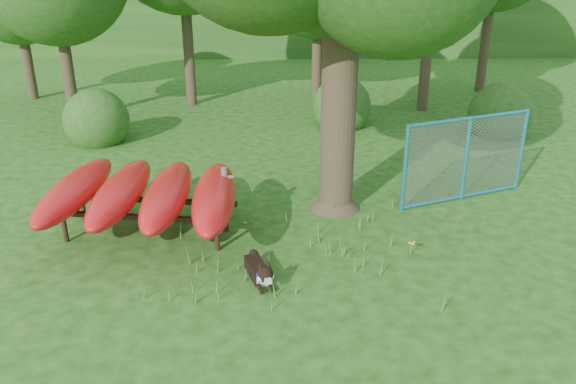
{
  "coord_description": "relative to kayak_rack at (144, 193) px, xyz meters",
  "views": [
    {
      "loc": [
        0.01,
        -7.79,
        4.69
      ],
      "look_at": [
        0.2,
        1.2,
        1.0
      ],
      "focal_mm": 35.0,
      "sensor_mm": 36.0,
      "label": 1
    }
  ],
  "objects": [
    {
      "name": "fence_section",
      "position": [
        6.32,
        1.63,
        0.05
      ],
      "size": [
        2.9,
        1.24,
        3.02
      ],
      "rotation": [
        0.0,
        0.0,
        0.39
      ],
      "color": "teal",
      "rests_on": "ground"
    },
    {
      "name": "shrub_left",
      "position": [
        -2.62,
        5.95,
        -0.86
      ],
      "size": [
        1.8,
        1.8,
        1.8
      ],
      "primitive_type": "sphere",
      "color": "#24531B",
      "rests_on": "ground"
    },
    {
      "name": "husky_dog",
      "position": [
        2.11,
        -1.62,
        -0.69
      ],
      "size": [
        0.51,
        1.06,
        0.48
      ],
      "rotation": [
        0.0,
        0.0,
        0.32
      ],
      "color": "black",
      "rests_on": "ground"
    },
    {
      "name": "shrub_mid",
      "position": [
        4.38,
        7.45,
        -0.86
      ],
      "size": [
        1.8,
        1.8,
        1.8
      ],
      "primitive_type": "sphere",
      "color": "#24531B",
      "rests_on": "ground"
    },
    {
      "name": "wooden_post",
      "position": [
        1.43,
        0.29,
        -0.21
      ],
      "size": [
        0.33,
        0.12,
        1.23
      ],
      "rotation": [
        0.0,
        0.0,
        0.06
      ],
      "color": "#655A4C",
      "rests_on": "ground"
    },
    {
      "name": "wildflower_clump",
      "position": [
        4.69,
        -0.82,
        -0.65
      ],
      "size": [
        0.12,
        0.11,
        0.26
      ],
      "rotation": [
        0.0,
        0.0,
        -0.08
      ],
      "color": "#4E8F2F",
      "rests_on": "ground"
    },
    {
      "name": "ground",
      "position": [
        2.38,
        -1.55,
        -0.86
      ],
      "size": [
        80.0,
        80.0,
        0.0
      ],
      "primitive_type": "plane",
      "color": "#1A4D0F",
      "rests_on": "ground"
    },
    {
      "name": "kayak_rack",
      "position": [
        0.0,
        0.0,
        0.0
      ],
      "size": [
        3.48,
        3.62,
        1.12
      ],
      "rotation": [
        0.0,
        0.0,
        -0.14
      ],
      "color": "black",
      "rests_on": "ground"
    },
    {
      "name": "shrub_right",
      "position": [
        8.88,
        6.45,
        -0.86
      ],
      "size": [
        1.8,
        1.8,
        1.8
      ],
      "primitive_type": "sphere",
      "color": "#24531B",
      "rests_on": "ground"
    }
  ]
}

